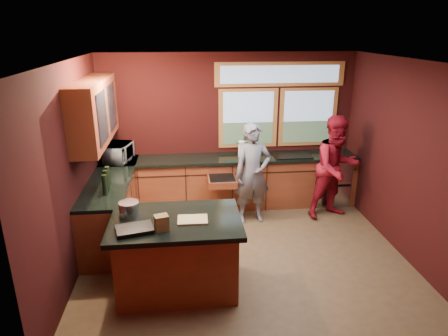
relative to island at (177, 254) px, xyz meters
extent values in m
plane|color=brown|center=(0.94, 0.67, -0.48)|extent=(4.50, 4.50, 0.00)
cube|color=black|center=(0.94, 2.67, 0.87)|extent=(4.50, 0.02, 2.70)
cube|color=black|center=(0.94, -1.33, 0.87)|extent=(4.50, 0.02, 2.70)
cube|color=black|center=(-1.31, 0.67, 0.87)|extent=(0.02, 4.00, 2.70)
cube|color=black|center=(3.19, 0.67, 0.87)|extent=(0.02, 4.00, 2.70)
cube|color=silver|center=(0.94, 0.67, 2.22)|extent=(4.50, 4.00, 0.02)
cube|color=#7588A2|center=(1.29, 2.66, 1.07)|extent=(1.06, 0.02, 1.06)
cube|color=#7588A2|center=(2.39, 2.66, 1.07)|extent=(1.06, 0.02, 1.06)
cube|color=#A86930|center=(1.84, 2.66, 1.84)|extent=(2.30, 0.02, 0.42)
cube|color=brown|center=(-1.13, 1.52, 1.47)|extent=(0.36, 1.80, 0.90)
cube|color=brown|center=(0.94, 2.37, -0.04)|extent=(4.50, 0.60, 0.88)
cube|color=black|center=(0.94, 2.36, 0.43)|extent=(4.50, 0.64, 0.05)
cube|color=#B7B7BC|center=(2.79, 2.35, -0.05)|extent=(0.60, 0.58, 0.85)
cube|color=black|center=(2.04, 2.33, 0.43)|extent=(0.66, 0.46, 0.05)
cube|color=brown|center=(-1.01, 1.52, -0.04)|extent=(0.60, 2.30, 0.88)
cube|color=black|center=(-1.00, 1.52, 0.43)|extent=(0.64, 2.30, 0.05)
cube|color=brown|center=(0.00, 0.00, -0.04)|extent=(1.40, 0.90, 0.88)
cube|color=black|center=(0.00, 0.00, 0.44)|extent=(1.55, 1.05, 0.06)
imported|color=slate|center=(1.23, 1.73, 0.36)|extent=(0.66, 0.49, 1.67)
imported|color=maroon|center=(2.64, 1.76, 0.40)|extent=(1.01, 0.88, 1.76)
imported|color=#999999|center=(-0.98, 2.34, 0.60)|extent=(0.49, 0.62, 0.30)
imported|color=#999999|center=(1.20, 2.42, 0.63)|extent=(0.32, 0.28, 0.35)
cylinder|color=white|center=(1.14, 2.37, 0.59)|extent=(0.12, 0.12, 0.28)
cube|color=tan|center=(0.20, -0.05, 0.48)|extent=(0.36, 0.26, 0.02)
cylinder|color=#B6B6BB|center=(-0.55, 0.15, 0.56)|extent=(0.24, 0.24, 0.18)
cube|color=brown|center=(-0.15, -0.25, 0.56)|extent=(0.18, 0.16, 0.18)
cube|color=black|center=(-0.45, -0.25, 0.49)|extent=(0.46, 0.37, 0.05)
camera|label=1|loc=(0.13, -4.28, 2.61)|focal=32.00mm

